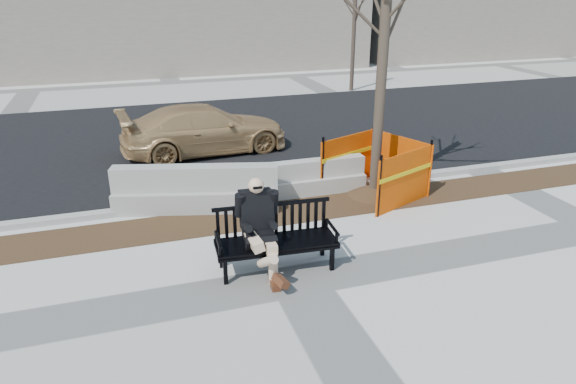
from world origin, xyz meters
name	(u,v)px	position (x,y,z in m)	size (l,w,h in m)	color
ground	(298,280)	(0.00, 0.00, 0.00)	(120.00, 120.00, 0.00)	beige
mulch_strip	(257,216)	(0.00, 2.60, 0.00)	(40.00, 1.20, 0.02)	#47301C
asphalt_street	(206,137)	(0.00, 8.80, 0.00)	(60.00, 10.40, 0.01)	black
curb	(246,197)	(0.00, 3.55, 0.06)	(60.00, 0.25, 0.12)	#9E9B93
bench	(276,268)	(-0.22, 0.46, 0.00)	(2.05, 0.74, 1.09)	black
seated_man	(259,269)	(-0.50, 0.54, 0.00)	(0.69, 1.16, 1.62)	black
tree_fence	(374,195)	(2.82, 2.91, 0.00)	(2.66, 2.66, 6.65)	#FC5C00
sedan	(206,152)	(-0.26, 7.25, 0.00)	(1.88, 4.61, 1.34)	tan
jersey_barrier_left	(197,209)	(-1.12, 3.34, 0.00)	(3.42, 0.68, 0.98)	#9B9991
jersey_barrier_right	(306,193)	(1.40, 3.50, 0.00)	(2.74, 0.55, 0.79)	#A9A69E
far_tree_right	(351,90)	(7.37, 14.18, 0.00)	(1.93, 1.93, 5.22)	#47382E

